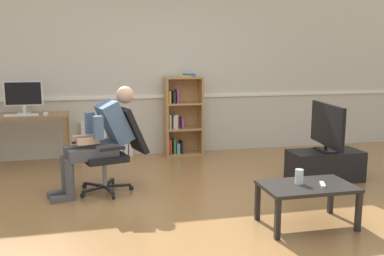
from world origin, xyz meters
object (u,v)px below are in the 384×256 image
object	(u,v)px
drinking_glass	(299,177)
tv_stand	(325,166)
keyboard	(22,115)
spare_remote	(323,184)
office_chair	(116,146)
tv_screen	(327,126)
bookshelf	(181,117)
coffee_table	(307,190)
computer_mouse	(46,114)
imac_monitor	(23,95)
computer_desk	(22,123)
person_seated	(101,137)
radiator	(107,139)

from	to	relation	value
drinking_glass	tv_stand	bearing A→B (deg)	51.04
keyboard	spare_remote	xyz separation A→B (m)	(2.96, -2.70, -0.36)
office_chair	tv_screen	world-z (taller)	same
bookshelf	tv_screen	xyz separation A→B (m)	(1.47, -1.82, 0.09)
tv_screen	coffee_table	bearing A→B (deg)	150.91
keyboard	computer_mouse	bearing A→B (deg)	3.70
imac_monitor	bookshelf	xyz separation A→B (m)	(2.29, 0.22, -0.42)
tv_stand	tv_screen	world-z (taller)	tv_screen
imac_monitor	computer_desk	bearing A→B (deg)	-108.57
tv_screen	person_seated	bearing A→B (deg)	94.05
spare_remote	imac_monitor	bearing A→B (deg)	-23.09
office_chair	drinking_glass	world-z (taller)	office_chair
drinking_glass	radiator	bearing A→B (deg)	117.48
radiator	tv_screen	xyz separation A→B (m)	(2.63, -1.91, 0.41)
keyboard	computer_mouse	distance (m)	0.31
coffee_table	drinking_glass	xyz separation A→B (m)	(-0.06, 0.04, 0.12)
spare_remote	tv_screen	bearing A→B (deg)	-99.87
radiator	person_seated	bearing A→B (deg)	-93.92
tv_screen	tv_stand	bearing A→B (deg)	90.00
person_seated	spare_remote	world-z (taller)	person_seated
keyboard	tv_screen	world-z (taller)	tv_screen
drinking_glass	spare_remote	bearing A→B (deg)	-25.72
computer_desk	person_seated	bearing A→B (deg)	-52.85
person_seated	tv_stand	world-z (taller)	person_seated
imac_monitor	computer_mouse	bearing A→B (deg)	-33.14
computer_mouse	spare_remote	xyz separation A→B (m)	(2.65, -2.72, -0.37)
office_chair	person_seated	bearing A→B (deg)	-90.00
computer_mouse	coffee_table	bearing A→B (deg)	-46.59
office_chair	spare_remote	size ratio (longest dim) A/B	6.48
person_seated	coffee_table	xyz separation A→B (m)	(1.82, -1.42, -0.31)
imac_monitor	coffee_table	world-z (taller)	imac_monitor
radiator	drinking_glass	world-z (taller)	radiator
computer_mouse	drinking_glass	distance (m)	3.62
bookshelf	computer_desk	bearing A→B (deg)	-172.76
person_seated	keyboard	bearing A→B (deg)	-156.23
office_chair	spare_remote	bearing A→B (deg)	33.49
drinking_glass	bookshelf	bearing A→B (deg)	98.93
imac_monitor	person_seated	xyz separation A→B (m)	(1.01, -1.45, -0.37)
computer_desk	coffee_table	distance (m)	4.00
keyboard	office_chair	size ratio (longest dim) A/B	0.45
computer_desk	computer_mouse	size ratio (longest dim) A/B	12.34
tv_screen	coffee_table	size ratio (longest dim) A/B	1.09
bookshelf	tv_stand	bearing A→B (deg)	-51.00
imac_monitor	drinking_glass	world-z (taller)	imac_monitor
drinking_glass	tv_screen	bearing A→B (deg)	50.99
imac_monitor	radiator	xyz separation A→B (m)	(1.13, 0.31, -0.74)
keyboard	tv_stand	xyz separation A→B (m)	(3.77, -1.38, -0.58)
radiator	tv_stand	world-z (taller)	radiator
imac_monitor	keyboard	xyz separation A→B (m)	(-0.01, -0.22, -0.25)
spare_remote	coffee_table	bearing A→B (deg)	0.15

